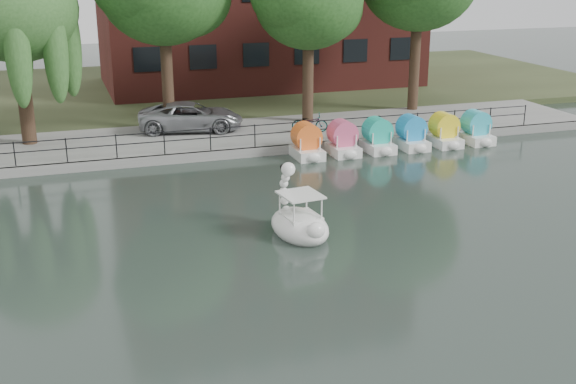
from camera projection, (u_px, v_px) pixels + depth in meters
ground_plane at (317, 283)px, 19.56m from camera, size 120.00×120.00×0.00m
promenade at (198, 140)px, 33.94m from camera, size 40.00×6.00×0.40m
kerb at (212, 156)px, 31.28m from camera, size 40.00×0.25×0.40m
land_strip at (155, 90)px, 46.59m from camera, size 60.00×22.00×0.36m
railing at (210, 133)px, 31.16m from camera, size 32.00×0.05×1.00m
willow_mid at (15, 10)px, 30.73m from camera, size 5.32×5.32×8.15m
broadleaf_right at (309, 0)px, 35.15m from camera, size 5.40×5.40×8.32m
minivan at (191, 115)px, 34.65m from camera, size 3.70×6.11×1.59m
bicycle at (310, 122)px, 34.50m from camera, size 1.10×1.82×1.00m
swan_boat at (299, 220)px, 22.81m from camera, size 1.92×2.75×2.18m
pedal_boat_row at (395, 137)px, 32.81m from camera, size 9.65×1.70×1.40m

